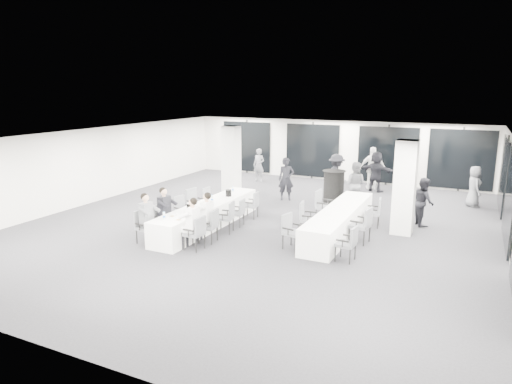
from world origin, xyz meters
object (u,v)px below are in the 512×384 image
(chair_main_left_second, at_px, (162,218))
(standing_guest_c, at_px, (336,174))
(standing_guest_b, at_px, (355,181))
(standing_guest_g, at_px, (259,163))
(standing_guest_f, at_px, (376,169))
(chair_main_right_mid, at_px, (228,215))
(chair_main_left_fourth, at_px, (195,202))
(ice_bucket_near, at_px, (190,207))
(cocktail_table, at_px, (334,186))
(chair_main_right_second, at_px, (210,224))
(standing_guest_h, at_px, (424,198))
(chair_side_left_far, at_px, (322,204))
(standing_guest_a, at_px, (286,176))
(standing_guest_e, at_px, (474,184))
(chair_main_right_near, at_px, (196,231))
(ice_bucket_far, at_px, (229,193))
(banquet_table_side, at_px, (339,221))
(chair_side_right_near, at_px, (349,242))
(standing_guest_d, at_px, (373,165))
(chair_main_left_near, at_px, (144,224))
(chair_main_left_mid, at_px, (182,209))
(chair_side_left_mid, at_px, (306,216))
(chair_side_right_mid, at_px, (363,223))
(chair_main_left_far, at_px, (209,199))
(chair_main_right_far, at_px, (253,203))
(chair_side_right_far, at_px, (375,211))
(chair_main_right_fourth, at_px, (239,211))
(banquet_table_main, at_px, (208,215))
(chair_side_left_near, at_px, (291,229))

(chair_main_left_second, relative_size, standing_guest_c, 0.45)
(standing_guest_b, distance_m, standing_guest_g, 5.77)
(standing_guest_b, relative_size, standing_guest_f, 0.98)
(chair_main_right_mid, bearing_deg, chair_main_left_fourth, 52.87)
(chair_main_right_mid, height_order, ice_bucket_near, ice_bucket_near)
(cocktail_table, xyz_separation_m, chair_main_left_fourth, (-3.47, -4.27, -0.03))
(chair_main_right_second, relative_size, standing_guest_h, 0.54)
(chair_main_right_second, distance_m, chair_side_left_far, 4.02)
(standing_guest_a, bearing_deg, standing_guest_e, -9.05)
(chair_main_right_near, xyz_separation_m, ice_bucket_far, (-0.73, 3.10, 0.33))
(banquet_table_side, xyz_separation_m, standing_guest_f, (-0.16, 6.22, 0.58))
(chair_side_right_near, xyz_separation_m, standing_guest_d, (-1.23, 8.80, 0.51))
(banquet_table_side, relative_size, chair_main_left_near, 5.41)
(chair_main_left_mid, bearing_deg, standing_guest_e, 140.62)
(chair_side_left_mid, distance_m, standing_guest_a, 4.36)
(chair_main_left_near, xyz_separation_m, chair_side_right_mid, (5.54, 2.58, 0.06))
(chair_main_left_far, bearing_deg, chair_main_right_far, 94.39)
(chair_side_right_near, distance_m, standing_guest_b, 5.67)
(chair_main_left_far, relative_size, chair_main_right_mid, 0.94)
(banquet_table_side, relative_size, standing_guest_f, 2.61)
(chair_main_right_far, bearing_deg, standing_guest_g, 18.17)
(standing_guest_g, bearing_deg, standing_guest_f, 7.51)
(chair_side_right_far, height_order, standing_guest_h, standing_guest_h)
(standing_guest_g, bearing_deg, cocktail_table, -23.63)
(chair_side_right_mid, xyz_separation_m, chair_side_right_far, (-0.01, 1.72, -0.06))
(standing_guest_d, xyz_separation_m, standing_guest_h, (2.56, -4.72, -0.16))
(chair_main_left_second, height_order, chair_side_left_far, chair_side_left_far)
(chair_main_left_mid, xyz_separation_m, chair_side_right_far, (5.53, 2.46, -0.01))
(chair_main_left_second, bearing_deg, ice_bucket_near, 102.38)
(chair_main_right_second, bearing_deg, standing_guest_b, -30.95)
(chair_main_left_mid, distance_m, chair_main_left_far, 1.65)
(standing_guest_d, height_order, standing_guest_e, standing_guest_d)
(chair_main_left_far, bearing_deg, chair_main_right_fourth, 62.89)
(chair_main_right_fourth, xyz_separation_m, chair_side_right_near, (3.88, -1.47, 0.03))
(chair_main_left_far, bearing_deg, chair_main_left_mid, 2.99)
(chair_main_left_far, height_order, standing_guest_g, standing_guest_g)
(banquet_table_main, distance_m, chair_side_left_mid, 3.10)
(chair_main_right_second, xyz_separation_m, standing_guest_c, (1.74, 6.58, 0.47))
(chair_main_left_fourth, relative_size, chair_main_right_second, 1.09)
(chair_main_left_mid, bearing_deg, chair_main_right_fourth, 124.62)
(chair_side_left_mid, height_order, standing_guest_f, standing_guest_f)
(chair_main_right_mid, bearing_deg, standing_guest_d, -30.25)
(banquet_table_main, relative_size, standing_guest_a, 2.66)
(chair_main_right_far, bearing_deg, chair_side_left_mid, -117.64)
(chair_main_left_mid, height_order, chair_main_right_second, chair_main_right_second)
(chair_main_left_second, bearing_deg, standing_guest_h, 118.13)
(banquet_table_main, relative_size, standing_guest_b, 2.67)
(chair_main_right_far, relative_size, standing_guest_c, 0.44)
(banquet_table_main, distance_m, chair_main_left_fourth, 1.03)
(banquet_table_main, xyz_separation_m, chair_side_left_near, (3.04, -0.69, 0.16))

